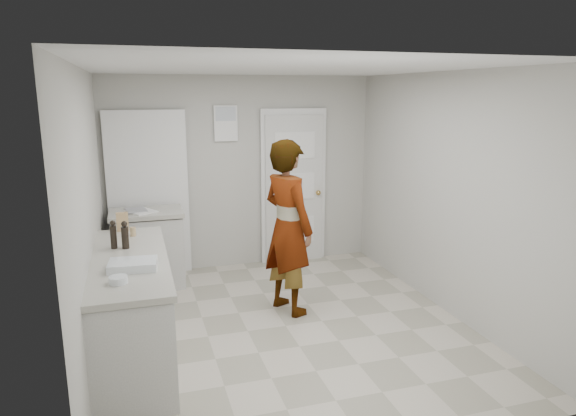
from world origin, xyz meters
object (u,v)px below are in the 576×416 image
object	(u,v)px
spice_jar	(133,232)
oil_cruet_a	(125,235)
oil_cruet_b	(113,235)
person	(288,227)
cake_mix_box	(122,222)
baking_dish	(133,265)
egg_bowl	(118,280)

from	to	relation	value
spice_jar	oil_cruet_a	bearing A→B (deg)	-99.38
oil_cruet_b	person	bearing A→B (deg)	8.99
spice_jar	cake_mix_box	bearing A→B (deg)	113.11
person	oil_cruet_a	distance (m)	1.64
oil_cruet_a	baking_dish	world-z (taller)	oil_cruet_a
oil_cruet_a	egg_bowl	world-z (taller)	oil_cruet_a
person	oil_cruet_b	distance (m)	1.73
spice_jar	egg_bowl	distance (m)	1.29
oil_cruet_a	egg_bowl	distance (m)	0.89
oil_cruet_b	egg_bowl	bearing A→B (deg)	-86.91
baking_dish	egg_bowl	bearing A→B (deg)	-109.58
cake_mix_box	oil_cruet_b	distance (m)	0.60
oil_cruet_a	baking_dish	bearing A→B (deg)	-84.42
cake_mix_box	egg_bowl	distance (m)	1.51
person	spice_jar	bearing A→B (deg)	63.61
cake_mix_box	oil_cruet_b	xyz separation A→B (m)	(-0.07, -0.59, 0.03)
oil_cruet_b	cake_mix_box	bearing A→B (deg)	83.37
oil_cruet_b	egg_bowl	distance (m)	0.92
oil_cruet_b	baking_dish	world-z (taller)	oil_cruet_b
egg_bowl	oil_cruet_b	bearing A→B (deg)	93.09
oil_cruet_a	baking_dish	distance (m)	0.59
cake_mix_box	egg_bowl	bearing A→B (deg)	-92.02
oil_cruet_b	egg_bowl	xyz separation A→B (m)	(0.05, -0.91, -0.10)
person	spice_jar	size ratio (longest dim) A/B	21.16
baking_dish	cake_mix_box	bearing A→B (deg)	94.08
oil_cruet_b	oil_cruet_a	bearing A→B (deg)	-17.91
baking_dish	person	bearing A→B (deg)	29.65
spice_jar	baking_dish	bearing A→B (deg)	-90.56
person	egg_bowl	xyz separation A→B (m)	(-1.66, -1.18, 0.03)
oil_cruet_a	egg_bowl	xyz separation A→B (m)	(-0.05, -0.88, -0.09)
spice_jar	oil_cruet_a	distance (m)	0.41
person	oil_cruet_b	xyz separation A→B (m)	(-1.71, -0.27, 0.13)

